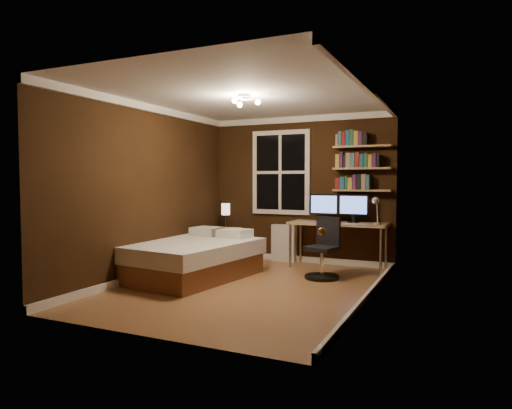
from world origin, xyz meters
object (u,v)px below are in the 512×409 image
at_px(desk_lamp, 376,210).
at_px(radiator, 284,243).
at_px(bed, 192,258).
at_px(nightstand, 226,244).
at_px(desk, 338,226).
at_px(monitor_left, 324,208).
at_px(monitor_right, 353,209).
at_px(bedside_lamp, 226,216).
at_px(office_chair, 323,256).

bearing_deg(desk_lamp, radiator, 168.62).
height_order(bed, nightstand, bed).
distance_m(nightstand, desk, 2.03).
height_order(bed, monitor_left, monitor_left).
distance_m(bed, desk, 2.39).
xyz_separation_m(nightstand, radiator, (1.00, 0.28, 0.04)).
relative_size(monitor_left, monitor_right, 1.00).
relative_size(nightstand, bedside_lamp, 1.31).
height_order(radiator, monitor_left, monitor_left).
bearing_deg(office_chair, radiator, 148.42).
bearing_deg(desk_lamp, monitor_right, 152.24).
height_order(bedside_lamp, desk, bedside_lamp).
bearing_deg(monitor_left, radiator, 170.92).
bearing_deg(nightstand, desk_lamp, -10.09).
bearing_deg(nightstand, desk, -6.67).
xyz_separation_m(nightstand, monitor_left, (1.74, 0.16, 0.68)).
distance_m(monitor_left, desk_lamp, 0.90).
bearing_deg(bed, bedside_lamp, 106.83).
distance_m(bedside_lamp, desk, 2.00).
height_order(nightstand, desk_lamp, desk_lamp).
xyz_separation_m(bed, monitor_left, (1.49, 1.66, 0.68)).
bearing_deg(monitor_right, nightstand, -175.79).
relative_size(desk_lamp, office_chair, 0.50).
distance_m(bedside_lamp, desk_lamp, 2.62).
bearing_deg(bed, monitor_right, 47.35).
relative_size(bedside_lamp, desk, 0.28).
bearing_deg(nightstand, radiator, 6.69).
xyz_separation_m(bedside_lamp, monitor_left, (1.74, 0.16, 0.18)).
xyz_separation_m(radiator, office_chair, (1.00, -1.03, 0.00)).
bearing_deg(bed, radiator, 74.56).
height_order(bedside_lamp, monitor_right, monitor_right).
bearing_deg(monitor_left, monitor_right, 0.00).
relative_size(radiator, desk, 0.41).
bearing_deg(desk, monitor_right, 18.74).
distance_m(radiator, desk_lamp, 1.77).
distance_m(desk, office_chair, 0.90).
height_order(radiator, monitor_right, monitor_right).
bearing_deg(monitor_right, office_chair, -103.78).
distance_m(monitor_left, office_chair, 1.14).
bearing_deg(monitor_left, bed, -131.83).
distance_m(bedside_lamp, monitor_left, 1.76).
relative_size(bedside_lamp, radiator, 0.68).
bearing_deg(monitor_left, office_chair, -74.01).
relative_size(monitor_left, desk_lamp, 1.09).
bearing_deg(radiator, monitor_left, -9.08).
relative_size(nightstand, radiator, 0.89).
distance_m(bedside_lamp, radiator, 1.14).
distance_m(desk, desk_lamp, 0.70).
xyz_separation_m(monitor_left, office_chair, (0.26, -0.91, -0.64)).
bearing_deg(radiator, bed, -112.65).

